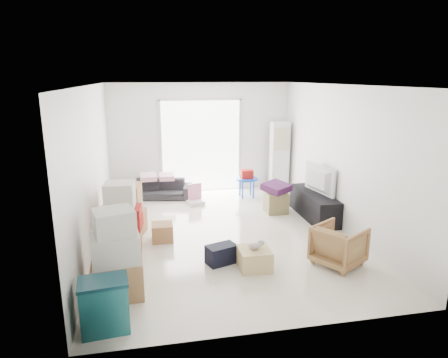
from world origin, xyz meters
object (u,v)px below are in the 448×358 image
television (315,190)px  sofa (160,186)px  storage_bins (105,305)px  tv_console (314,205)px  armchair (339,243)px  kids_table (247,178)px  ac_tower (279,156)px  wood_crate (254,259)px  ottoman (276,202)px

television → sofa: 3.68m
sofa → storage_bins: size_ratio=2.42×
tv_console → armchair: 2.14m
armchair → kids_table: (-0.51, 3.76, 0.13)m
ac_tower → armchair: size_ratio=2.53×
storage_bins → kids_table: 5.60m
wood_crate → tv_console: bearing=47.3°
storage_bins → ottoman: bearing=47.9°
ac_tower → kids_table: bearing=-154.5°
ac_tower → ottoman: bearing=-110.4°
ac_tower → ottoman: size_ratio=3.94×
armchair → wood_crate: size_ratio=1.47×
sofa → armchair: armchair is taller
sofa → kids_table: kids_table is taller
armchair → kids_table: 3.80m
ottoman → wood_crate: bearing=-115.2°
television → tv_console: bearing=-0.0°
sofa → wood_crate: size_ratio=3.24×
television → ottoman: 0.89m
sofa → kids_table: (2.07, -0.31, 0.18)m
ottoman → kids_table: kids_table is taller
sofa → storage_bins: bearing=-88.8°
armchair → ottoman: armchair is taller
television → storage_bins: 5.00m
ac_tower → ottoman: ac_tower is taller
ac_tower → television: bearing=-88.7°
tv_console → storage_bins: (-3.90, -3.11, 0.05)m
ac_tower → television: 2.16m
television → storage_bins: television is taller
tv_console → sofa: (-3.08, 1.99, 0.04)m
television → kids_table: bearing=20.7°
sofa → storage_bins: (-0.82, -5.10, 0.02)m
storage_bins → ottoman: (3.23, 3.57, -0.10)m
wood_crate → sofa: bearing=107.8°
tv_console → armchair: (-0.50, -2.08, 0.08)m
television → wood_crate: (-1.82, -1.96, -0.43)m
wood_crate → storage_bins: bearing=-151.2°
television → wood_crate: size_ratio=2.09×
television → wood_crate: television is taller
tv_console → television: bearing=0.0°
armchair → ottoman: (-0.17, 2.54, -0.12)m
ac_tower → sofa: size_ratio=1.14×
armchair → kids_table: size_ratio=1.03×
tv_console → ottoman: bearing=145.8°
armchair → storage_bins: size_ratio=1.10×
tv_console → sofa: sofa is taller
ottoman → tv_console: bearing=-34.2°
television → kids_table: 1.96m
tv_console → wood_crate: 2.68m
television → armchair: armchair is taller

